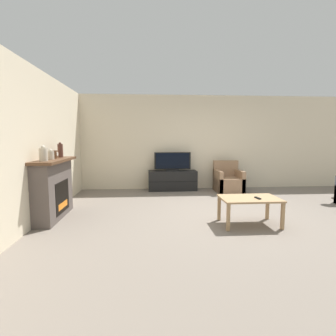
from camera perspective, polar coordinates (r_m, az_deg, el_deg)
The scene contains 13 objects.
ground_plane at distance 5.40m, azimuth 13.78°, elevation -9.57°, with size 24.00×24.00×0.00m, color slate.
wall_back at distance 7.78m, azimuth 7.95°, elevation 5.54°, with size 12.00×0.06×2.70m.
wall_left at distance 5.30m, azimuth -25.89°, elevation 4.45°, with size 0.06×12.00×2.70m.
fireplace at distance 5.29m, azimuth -23.66°, elevation -4.04°, with size 0.43×1.41×1.10m.
mantel_vase_left at distance 4.81m, azimuth -25.50°, elevation 2.78°, with size 0.14×0.14×0.26m.
mantel_vase_centre_left at distance 5.11m, azimuth -24.20°, elevation 2.64°, with size 0.12×0.12×0.19m.
mantel_vase_right at distance 5.61m, azimuth -22.40°, elevation 3.59°, with size 0.10×0.10×0.30m.
mantel_clock at distance 5.35m, azimuth -23.29°, elevation 2.73°, with size 0.08×0.11×0.15m.
tv_stand at distance 7.45m, azimuth 1.00°, elevation -2.72°, with size 1.36×0.44×0.56m.
tv at distance 7.38m, azimuth 1.01°, elevation 1.27°, with size 1.02×0.18×0.52m.
armchair at distance 7.46m, azimuth 12.94°, elevation -2.89°, with size 0.70×0.76×0.84m.
coffee_table at distance 4.71m, azimuth 17.34°, elevation -6.89°, with size 0.98×0.63×0.47m.
remote at distance 4.66m, azimuth 18.96°, elevation -6.20°, with size 0.06×0.15×0.02m.
Camera 1 is at (-1.64, -4.93, 1.49)m, focal length 28.00 mm.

